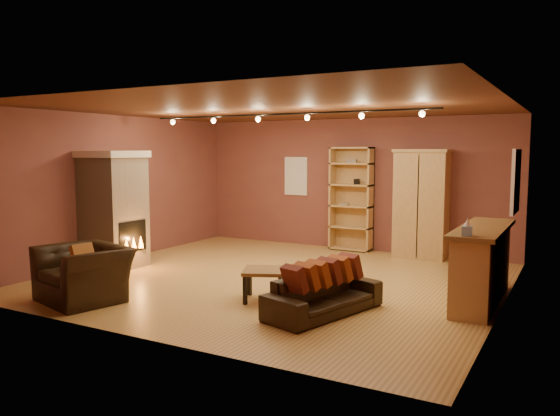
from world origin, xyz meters
The scene contains 16 objects.
floor centered at (0.00, 0.00, 0.00)m, with size 7.00×7.00×0.00m, color #AB7F3C.
ceiling centered at (0.00, 0.00, 2.80)m, with size 7.00×7.00×0.00m, color brown.
back_wall centered at (0.00, 3.25, 1.40)m, with size 7.00×0.02×2.80m, color brown.
left_wall centered at (-3.50, 0.00, 1.40)m, with size 0.02×6.50×2.80m, color brown.
right_wall centered at (3.50, 0.00, 1.40)m, with size 0.02×6.50×2.80m, color brown.
fireplace centered at (-3.04, -0.60, 1.06)m, with size 1.01×0.98×2.12m.
back_window centered at (-1.30, 3.23, 1.55)m, with size 0.56×0.04×0.86m, color white.
bookcase centered at (0.10, 3.13, 1.12)m, with size 0.90×0.35×2.20m.
armoire centered at (1.61, 2.98, 1.08)m, with size 1.06×0.61×2.15m.
bar_counter centered at (3.20, 0.18, 0.55)m, with size 0.60×2.25×1.07m.
tissue_box centered at (3.15, -0.78, 1.16)m, with size 0.12×0.12×0.21m.
right_window centered at (3.47, 1.40, 1.65)m, with size 0.05×0.90×1.00m, color white.
loveseat centered at (1.49, -1.39, 0.36)m, with size 0.96×1.78×0.73m.
armchair centered at (-1.75, -2.45, 0.52)m, with size 1.34×1.05×1.04m.
coffee_table centered at (0.48, -1.19, 0.38)m, with size 0.78×0.78×0.45m.
track_rail centered at (0.00, 0.20, 2.69)m, with size 5.20×0.09×0.13m.
Camera 1 is at (4.35, -7.74, 2.12)m, focal length 35.00 mm.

